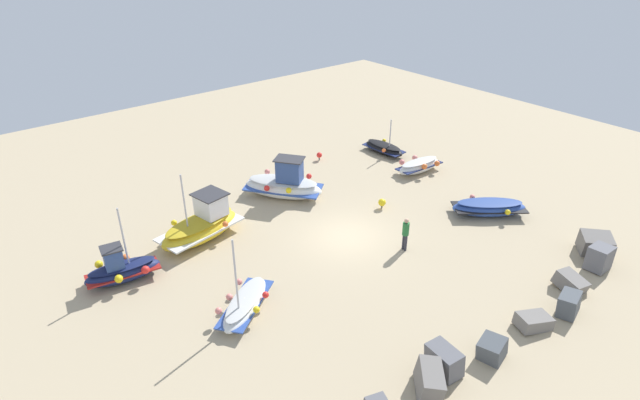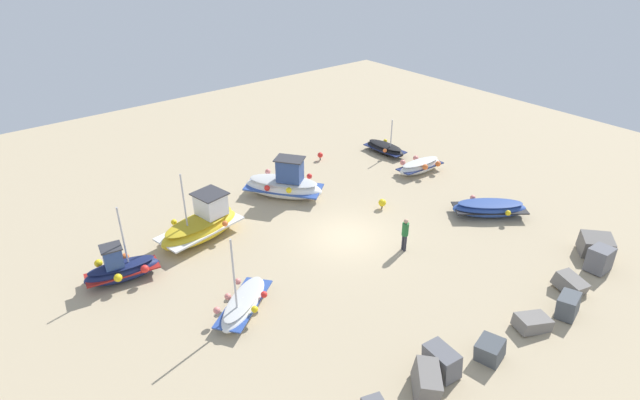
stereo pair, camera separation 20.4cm
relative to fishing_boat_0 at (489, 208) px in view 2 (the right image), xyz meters
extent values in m
plane|color=tan|center=(7.34, -3.19, -0.43)|extent=(53.19, 53.19, 0.00)
ellipsoid|color=#2D4C9E|center=(0.00, 0.00, -0.04)|extent=(4.00, 3.58, 0.84)
cube|color=black|center=(0.00, 0.00, 0.00)|extent=(3.90, 3.50, 0.13)
ellipsoid|color=navy|center=(0.00, 0.00, 0.29)|extent=(3.51, 3.13, 0.18)
sphere|color=yellow|center=(-0.03, 1.08, 0.17)|extent=(0.29, 0.29, 0.29)
sphere|color=#EA7F75|center=(0.03, -1.08, 0.19)|extent=(0.29, 0.29, 0.29)
ellipsoid|color=white|center=(14.25, -1.61, -0.10)|extent=(3.51, 2.93, 0.72)
cube|color=#2D4C9E|center=(14.25, -1.61, -0.07)|extent=(3.40, 2.86, 0.12)
ellipsoid|color=beige|center=(14.25, -1.61, 0.17)|extent=(3.07, 2.55, 0.16)
cylinder|color=#B7B7BC|center=(14.75, -1.27, 1.79)|extent=(0.08, 0.08, 3.13)
sphere|color=#EA7F75|center=(15.43, -1.63, 0.19)|extent=(0.28, 0.28, 0.28)
sphere|color=yellow|center=(14.26, -0.77, 0.18)|extent=(0.28, 0.28, 0.28)
sphere|color=#EA7F75|center=(14.64, -2.18, 0.12)|extent=(0.28, 0.28, 0.28)
sphere|color=red|center=(13.46, -1.32, 0.16)|extent=(0.28, 0.28, 0.28)
sphere|color=#EA7F75|center=(13.84, -2.72, 0.17)|extent=(0.28, 0.28, 0.28)
ellipsoid|color=gold|center=(13.06, -7.59, 0.10)|extent=(4.62, 2.59, 1.09)
cube|color=white|center=(13.06, -7.59, 0.15)|extent=(4.46, 2.61, 0.12)
ellipsoid|color=gold|center=(13.06, -7.59, 0.54)|extent=(4.07, 2.26, 0.20)
cube|color=white|center=(12.28, -7.74, 1.17)|extent=(1.40, 1.47, 1.09)
cube|color=#333338|center=(12.28, -7.74, 1.75)|extent=(1.63, 1.70, 0.06)
cylinder|color=#B7B7BC|center=(13.74, -7.47, 1.99)|extent=(0.08, 0.08, 2.73)
sphere|color=yellow|center=(14.00, -8.45, 0.46)|extent=(0.29, 0.29, 0.29)
sphere|color=orange|center=(12.13, -6.74, 0.46)|extent=(0.29, 0.29, 0.29)
ellipsoid|color=white|center=(-1.20, -5.92, -0.04)|extent=(3.28, 1.36, 0.83)
cube|color=navy|center=(-1.20, -5.92, -0.01)|extent=(3.15, 1.36, 0.12)
ellipsoid|color=beige|center=(-1.20, -5.92, 0.28)|extent=(2.88, 1.17, 0.17)
sphere|color=#EA7F75|center=(-0.40, -6.66, 0.21)|extent=(0.35, 0.35, 0.35)
sphere|color=orange|center=(-0.87, -5.25, 0.28)|extent=(0.35, 0.35, 0.35)
sphere|color=#EA7F75|center=(-1.52, -6.59, 0.21)|extent=(0.35, 0.35, 0.35)
sphere|color=orange|center=(-1.99, -5.17, 0.19)|extent=(0.35, 0.35, 0.35)
ellipsoid|color=white|center=(7.29, -8.66, 0.10)|extent=(4.01, 4.63, 1.16)
cube|color=#2D4C9E|center=(7.29, -8.66, 0.16)|extent=(3.91, 4.49, 0.18)
ellipsoid|color=beige|center=(7.29, -8.66, 0.55)|extent=(3.49, 4.05, 0.25)
cube|color=#2D4784|center=(7.04, -8.32, 1.28)|extent=(1.59, 1.68, 1.28)
cube|color=#333338|center=(7.04, -8.32, 1.95)|extent=(1.85, 1.94, 0.06)
sphere|color=#EA7F75|center=(7.28, -10.23, 0.55)|extent=(0.32, 0.32, 0.32)
sphere|color=red|center=(8.41, -8.62, 0.47)|extent=(0.32, 0.32, 0.32)
sphere|color=yellow|center=(6.53, -9.20, 0.53)|extent=(0.32, 0.32, 0.32)
sphere|color=yellow|center=(7.67, -7.60, 0.50)|extent=(0.32, 0.32, 0.32)
sphere|color=red|center=(5.79, -8.18, 0.56)|extent=(0.32, 0.32, 0.32)
ellipsoid|color=black|center=(-1.64, -9.41, -0.10)|extent=(1.29, 3.16, 0.69)
cube|color=navy|center=(-1.64, -9.41, -0.07)|extent=(1.30, 3.04, 0.09)
ellipsoid|color=black|center=(-1.64, -9.41, 0.17)|extent=(1.12, 2.78, 0.14)
cylinder|color=#B7B7BC|center=(-1.66, -8.94, 1.16)|extent=(0.08, 0.08, 1.86)
sphere|color=orange|center=(-1.03, -8.83, 0.13)|extent=(0.26, 0.26, 0.26)
sphere|color=yellow|center=(-2.24, -9.99, 0.15)|extent=(0.26, 0.26, 0.26)
ellipsoid|color=navy|center=(17.28, -6.71, -0.02)|extent=(3.35, 1.71, 0.88)
cube|color=maroon|center=(17.28, -6.71, 0.02)|extent=(3.22, 1.69, 0.14)
ellipsoid|color=#151E45|center=(17.28, -6.71, 0.32)|extent=(2.94, 1.47, 0.19)
cube|color=#2D4784|center=(17.54, -6.76, 0.84)|extent=(0.87, 0.84, 0.91)
cube|color=#333338|center=(17.54, -6.76, 1.32)|extent=(1.01, 0.98, 0.06)
cylinder|color=#B7B7BC|center=(16.98, -6.66, 1.75)|extent=(0.08, 0.08, 2.73)
sphere|color=red|center=(16.57, -5.87, 0.28)|extent=(0.35, 0.35, 0.35)
sphere|color=orange|center=(16.88, -7.36, 0.22)|extent=(0.35, 0.35, 0.35)
sphere|color=yellow|center=(17.67, -6.06, 0.21)|extent=(0.35, 0.35, 0.35)
sphere|color=yellow|center=(17.98, -7.55, 0.27)|extent=(0.35, 0.35, 0.35)
cylinder|color=#2D2D38|center=(6.03, -0.48, -0.01)|extent=(0.14, 0.14, 0.84)
cylinder|color=#2D2D38|center=(6.00, -0.64, -0.01)|extent=(0.14, 0.14, 0.84)
cylinder|color=#236B33|center=(6.01, -0.56, 0.74)|extent=(0.32, 0.32, 0.65)
sphere|color=tan|center=(6.01, -0.56, 1.17)|extent=(0.22, 0.22, 0.22)
cube|color=slate|center=(-0.74, 5.32, 0.05)|extent=(1.80, 1.81, 1.10)
cube|color=slate|center=(0.34, 6.01, 0.12)|extent=(1.21, 0.90, 1.21)
cube|color=slate|center=(2.75, 5.97, -0.12)|extent=(1.16, 1.41, 0.95)
cube|color=#4C5156|center=(4.32, 6.69, 0.00)|extent=(1.30, 1.02, 0.97)
cube|color=slate|center=(6.14, 6.26, -0.17)|extent=(1.57, 1.27, 0.70)
cube|color=#4C5156|center=(8.78, 6.16, -0.05)|extent=(1.15, 1.06, 0.92)
cube|color=slate|center=(10.60, 5.45, 0.04)|extent=(0.97, 1.41, 1.06)
cube|color=slate|center=(11.72, 5.73, 0.05)|extent=(1.49, 1.63, 1.16)
cylinder|color=#3F3F42|center=(2.48, -11.28, -0.34)|extent=(0.08, 0.08, 0.19)
sphere|color=red|center=(2.48, -11.28, -0.06)|extent=(0.36, 0.36, 0.36)
cylinder|color=#3F3F42|center=(3.93, -4.11, -0.36)|extent=(0.08, 0.08, 0.14)
sphere|color=yellow|center=(3.93, -4.11, -0.07)|extent=(0.42, 0.42, 0.42)
camera|label=1|loc=(22.25, 12.84, 13.45)|focal=29.00mm
camera|label=2|loc=(22.09, 12.96, 13.45)|focal=29.00mm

